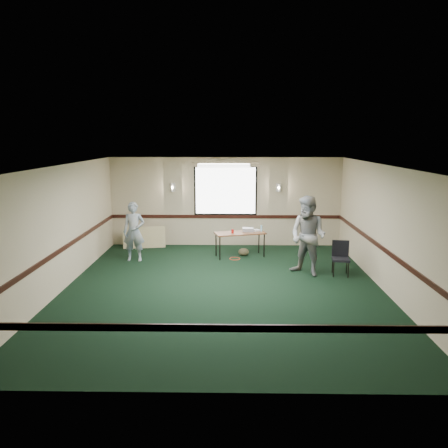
{
  "coord_description": "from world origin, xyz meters",
  "views": [
    {
      "loc": [
        0.18,
        -9.16,
        3.28
      ],
      "look_at": [
        0.0,
        1.3,
        1.2
      ],
      "focal_mm": 35.0,
      "sensor_mm": 36.0,
      "label": 1
    }
  ],
  "objects_px": {
    "folding_table": "(240,234)",
    "person_right": "(308,236)",
    "person_left": "(134,232)",
    "conference_chair": "(341,255)",
    "projector": "(248,230)"
  },
  "relations": [
    {
      "from": "projector",
      "to": "person_left",
      "type": "xyz_separation_m",
      "value": [
        -3.08,
        -0.56,
        0.06
      ]
    },
    {
      "from": "conference_chair",
      "to": "person_right",
      "type": "xyz_separation_m",
      "value": [
        -0.81,
        -0.03,
        0.48
      ]
    },
    {
      "from": "folding_table",
      "to": "conference_chair",
      "type": "distance_m",
      "value": 2.88
    },
    {
      "from": "folding_table",
      "to": "conference_chair",
      "type": "relative_size",
      "value": 1.79
    },
    {
      "from": "conference_chair",
      "to": "person_left",
      "type": "relative_size",
      "value": 0.52
    },
    {
      "from": "conference_chair",
      "to": "person_left",
      "type": "height_order",
      "value": "person_left"
    },
    {
      "from": "folding_table",
      "to": "person_left",
      "type": "distance_m",
      "value": 2.9
    },
    {
      "from": "person_left",
      "to": "person_right",
      "type": "distance_m",
      "value": 4.61
    },
    {
      "from": "person_left",
      "to": "projector",
      "type": "bearing_deg",
      "value": 9.26
    },
    {
      "from": "conference_chair",
      "to": "person_left",
      "type": "xyz_separation_m",
      "value": [
        -5.27,
        1.15,
        0.32
      ]
    },
    {
      "from": "folding_table",
      "to": "conference_chair",
      "type": "height_order",
      "value": "conference_chair"
    },
    {
      "from": "folding_table",
      "to": "projector",
      "type": "xyz_separation_m",
      "value": [
        0.22,
        0.13,
        0.1
      ]
    },
    {
      "from": "folding_table",
      "to": "person_right",
      "type": "bearing_deg",
      "value": -61.06
    },
    {
      "from": "projector",
      "to": "conference_chair",
      "type": "height_order",
      "value": "conference_chair"
    },
    {
      "from": "person_left",
      "to": "folding_table",
      "type": "bearing_deg",
      "value": 7.58
    }
  ]
}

